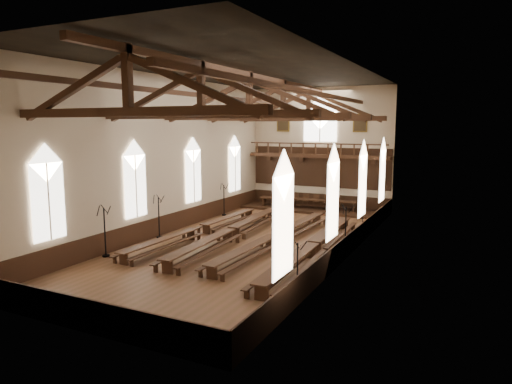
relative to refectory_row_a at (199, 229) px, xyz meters
The scene contains 21 objects.
ground 3.55m from the refectory_row_a, ahead, with size 26.00×26.00×0.00m, color brown.
room_walls 6.92m from the refectory_row_a, ahead, with size 26.00×26.00×26.00m.
wainscot_band 3.51m from the refectory_row_a, ahead, with size 12.00×26.00×1.20m.
side_windows 4.78m from the refectory_row_a, ahead, with size 11.85×19.80×4.50m.
end_window 15.02m from the refectory_row_a, 74.84° to the left, with size 2.80×0.12×3.80m.
minstrels_gallery 13.64m from the refectory_row_a, 74.57° to the left, with size 11.80×1.24×3.70m.
portraits 14.97m from the refectory_row_a, 74.84° to the left, with size 7.75×0.09×1.45m.
roof_trusses 8.48m from the refectory_row_a, ahead, with size 11.70×25.70×2.80m.
refectory_row_a is the anchor object (origin of this frame).
refectory_row_b 2.21m from the refectory_row_a, ahead, with size 1.95×14.56×0.76m.
refectory_row_c 5.15m from the refectory_row_a, ahead, with size 1.68×14.13×0.72m.
refectory_row_d 7.83m from the refectory_row_a, ahead, with size 1.78×14.57×0.76m.
dais 11.88m from the refectory_row_a, 75.00° to the left, with size 11.40×2.91×0.19m, color black.
high_table 11.88m from the refectory_row_a, 75.00° to the left, with size 8.14×1.81×0.76m.
high_chairs 12.64m from the refectory_row_a, 75.93° to the left, with size 5.03×0.53×1.07m.
candelabrum_left_near 6.20m from the refectory_row_a, 109.21° to the right, with size 0.80×0.84×2.78m.
candelabrum_left_mid 2.45m from the refectory_row_a, 147.06° to the right, with size 0.72×0.83×2.71m.
candelabrum_left_far 6.97m from the refectory_row_a, 107.00° to the left, with size 0.69×0.77×2.51m.
candelabrum_right_near 11.18m from the refectory_row_a, 35.86° to the right, with size 0.65×0.71×2.33m.
candelabrum_right_mid 9.11m from the refectory_row_a, ahead, with size 0.77×0.79×2.63m.
candelabrum_right_far 10.35m from the refectory_row_a, 28.86° to the left, with size 0.65×0.72×2.36m.
Camera 1 is at (11.92, -23.47, 6.90)m, focal length 32.00 mm.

